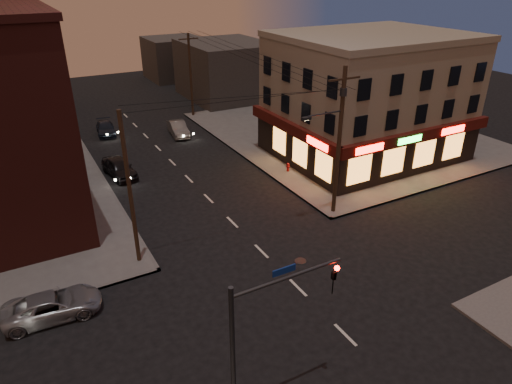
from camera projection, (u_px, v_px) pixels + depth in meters
ground at (298, 288)px, 24.54m from camera, size 120.00×120.00×0.00m
sidewalk_ne at (341, 132)px, 47.20m from camera, size 24.00×28.00×0.15m
pizza_building at (368, 97)px, 39.59m from camera, size 15.85×12.85×10.50m
bg_building_ne_a at (226, 70)px, 58.84m from camera, size 10.00×12.00×7.00m
bg_building_ne_b at (175, 58)px, 69.18m from camera, size 8.00×8.00×6.00m
utility_pole_main at (338, 135)px, 29.42m from camera, size 4.20×0.44×10.00m
utility_pole_far at (191, 76)px, 50.51m from camera, size 0.26×0.26×9.00m
utility_pole_west at (130, 191)px, 24.63m from camera, size 0.24×0.24×9.00m
traffic_signal at (259, 330)px, 15.89m from camera, size 4.49×0.32×6.47m
suv_cross at (53, 306)px, 22.30m from camera, size 4.74×2.44×1.28m
sedan_near at (119, 168)px, 37.28m from camera, size 2.36×4.63×1.51m
sedan_mid at (178, 129)px, 46.37m from camera, size 2.03×4.46×1.42m
sedan_far at (106, 128)px, 46.71m from camera, size 2.21×4.38×1.22m
fire_hydrant at (288, 167)px, 37.97m from camera, size 0.33×0.33×0.73m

